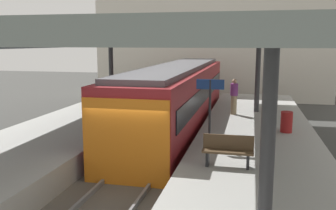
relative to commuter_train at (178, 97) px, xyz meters
name	(u,v)px	position (x,y,z in m)	size (l,w,h in m)	color
ground_plane	(136,180)	(0.00, -6.99, -1.73)	(80.00, 80.00, 0.00)	#383835
platform_left	(30,157)	(-3.80, -6.99, -1.23)	(4.40, 28.00, 1.00)	#9E9E99
platform_right	(258,175)	(3.80, -6.99, -1.23)	(4.40, 28.00, 1.00)	#9E9E99
track_ballast	(136,177)	(0.00, -6.99, -1.63)	(3.20, 28.00, 0.20)	#59544C
rail_near_side	(115,171)	(-0.72, -6.99, -1.46)	(0.08, 28.00, 0.14)	slate
rail_far_side	(158,174)	(0.72, -6.99, -1.46)	(0.08, 28.00, 0.14)	slate
commuter_train	(178,97)	(0.00, 0.00, 0.00)	(2.78, 15.91, 3.10)	maroon
canopy_left	(46,45)	(-3.80, -5.59, 2.56)	(4.18, 21.00, 3.41)	#333335
canopy_right	(262,42)	(3.80, -5.59, 2.67)	(4.18, 21.00, 3.53)	#333335
platform_bench	(228,150)	(2.95, -7.83, -0.26)	(1.40, 0.41, 0.86)	black
platform_sign	(210,97)	(2.22, -5.90, 0.90)	(0.90, 0.08, 2.21)	#262628
litter_bin	(287,122)	(4.87, -3.40, -0.33)	(0.44, 0.44, 0.80)	maroon
passenger_near_bench	(234,96)	(2.73, -0.23, 0.15)	(0.36, 0.36, 1.69)	#998460
station_building_backdrop	(214,29)	(0.36, 13.01, 3.77)	(18.00, 6.00, 11.00)	beige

